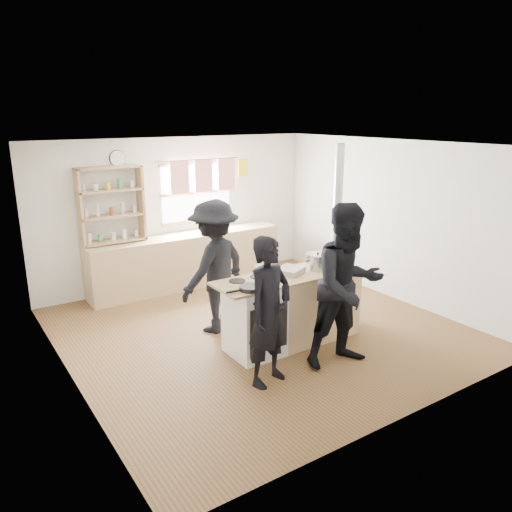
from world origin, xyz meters
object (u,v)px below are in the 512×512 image
Objects in this scene: cooking_island at (293,308)px; person_far at (214,267)px; stockpot_stove at (263,272)px; flue_heater at (334,279)px; person_near_left at (269,312)px; thermos at (222,221)px; stockpot_counter at (318,261)px; roast_tray at (290,270)px; skillet_greens at (251,288)px; bread_board at (337,261)px; person_near_right at (348,286)px.

person_far reaches higher than cooking_island.
person_far reaches higher than stockpot_stove.
stockpot_stove is at bearing 83.03° from person_far.
flue_heater reaches higher than person_near_left.
stockpot_counter is at bearing -93.45° from thermos.
roast_tray reaches higher than cooking_island.
skillet_greens is 1.17m from stockpot_counter.
flue_heater reaches higher than bread_board.
person_far reaches higher than stockpot_counter.
skillet_greens is 0.92× the size of stockpot_counter.
person_far is at bearing 83.07° from skillet_greens.
cooking_island is at bearing 179.16° from stockpot_counter.
person_far is at bearing 155.48° from flue_heater.
stockpot_stove is at bearing 131.40° from person_near_right.
stockpot_counter is at bearing -0.84° from cooking_island.
flue_heater is at bearing 10.99° from person_near_left.
person_near_left is at bearing -139.22° from roast_tray.
skillet_greens is at bearing -170.52° from stockpot_counter.
person_near_right reaches higher than stockpot_stove.
stockpot_counter is 0.12× the size of flue_heater.
bread_board is at bearing 7.32° from skillet_greens.
stockpot_counter is 0.17× the size of person_far.
roast_tray is at bearing -101.89° from thermos.
person_far is (-0.64, 0.90, 0.44)m from cooking_island.
person_far is at bearing 125.66° from roast_tray.
skillet_greens is 1.38× the size of stockpot_stove.
bread_board is 1.64m from person_far.
roast_tray is (-0.57, -2.73, -0.08)m from thermos.
person_near_right is at bearing 93.04° from person_far.
roast_tray is (-0.03, 0.04, 0.50)m from cooking_island.
person_near_left is (-1.38, -3.42, -0.22)m from thermos.
bread_board is 0.15× the size of person_near_right.
person_near_left reaches higher than bread_board.
stockpot_counter is 1.39m from person_near_left.
person_near_right is at bearing -76.69° from roast_tray.
stockpot_stove reaches higher than bread_board.
person_near_left is at bearing -153.47° from flue_heater.
stockpot_counter is at bearing 9.48° from skillet_greens.
skillet_greens is (-0.77, -0.20, 0.49)m from cooking_island.
person_far reaches higher than thermos.
cooking_island is 1.09× the size of person_far.
person_near_right is at bearing -56.33° from stockpot_stove.
stockpot_stove is (0.36, 0.29, 0.05)m from skillet_greens.
stockpot_counter is at bearing -6.76° from stockpot_stove.
person_far is (0.19, 1.55, 0.07)m from person_near_left.
skillet_greens is 0.46m from stockpot_stove.
thermos is 2.22m from person_far.
person_near_left is (-1.72, -0.86, 0.19)m from flue_heater.
stockpot_stove is 1.14m from bread_board.
stockpot_stove is at bearing 38.41° from skillet_greens.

